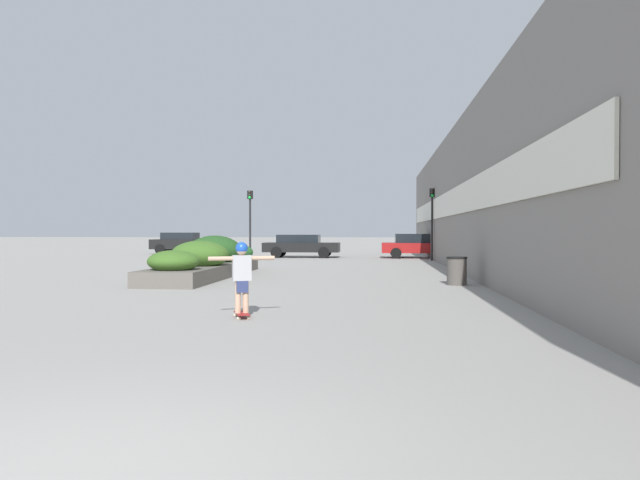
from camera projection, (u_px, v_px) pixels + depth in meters
name	position (u px, v px, depth m)	size (l,w,h in m)	color
building_wall_right	(461.00, 198.00, 22.62)	(0.67, 43.63, 5.77)	gray
planter_box	(209.00, 260.00, 19.79)	(2.07, 8.38, 1.41)	#605B54
skateboard	(242.00, 314.00, 10.24)	(0.42, 0.63, 0.09)	maroon
skateboarder	(242.00, 270.00, 10.23)	(1.13, 0.53, 1.28)	tan
trash_bin	(457.00, 271.00, 16.55)	(0.60, 0.60, 0.82)	#514C47
car_leftmost	(301.00, 245.00, 34.26)	(4.54, 1.89, 1.36)	black
car_center_left	(182.00, 242.00, 39.49)	(4.16, 1.89, 1.48)	black
car_center_right	(417.00, 245.00, 33.46)	(4.26, 2.02, 1.42)	maroon
traffic_light_left	(250.00, 213.00, 30.74)	(0.28, 0.30, 3.76)	black
traffic_light_right	(432.00, 212.00, 30.30)	(0.28, 0.30, 3.85)	black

